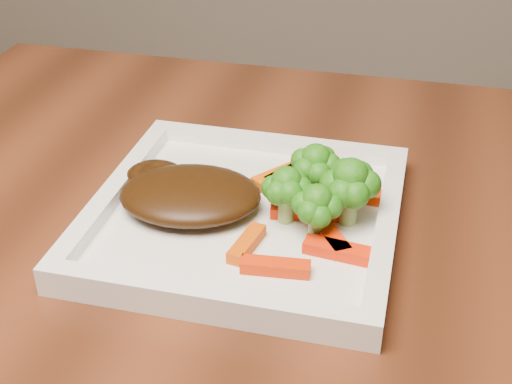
# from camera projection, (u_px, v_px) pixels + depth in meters

# --- Properties ---
(plate) EXTENTS (0.27, 0.27, 0.01)m
(plate) POSITION_uv_depth(u_px,v_px,m) (245.00, 220.00, 0.65)
(plate) COLOR white
(plate) RESTS_ON dining_table
(steak) EXTENTS (0.14, 0.12, 0.03)m
(steak) POSITION_uv_depth(u_px,v_px,m) (190.00, 195.00, 0.64)
(steak) COLOR #341B07
(steak) RESTS_ON plate
(broccoli_0) EXTENTS (0.05, 0.05, 0.07)m
(broccoli_0) POSITION_uv_depth(u_px,v_px,m) (316.00, 165.00, 0.65)
(broccoli_0) COLOR #3C7112
(broccoli_0) RESTS_ON plate
(broccoli_1) EXTENTS (0.06, 0.06, 0.06)m
(broccoli_1) POSITION_uv_depth(u_px,v_px,m) (350.00, 191.00, 0.62)
(broccoli_1) COLOR #2D6010
(broccoli_1) RESTS_ON plate
(broccoli_2) EXTENTS (0.06, 0.06, 0.06)m
(broccoli_2) POSITION_uv_depth(u_px,v_px,m) (317.00, 208.00, 0.60)
(broccoli_2) COLOR #147815
(broccoli_2) RESTS_ON plate
(broccoli_3) EXTENTS (0.06, 0.06, 0.06)m
(broccoli_3) POSITION_uv_depth(u_px,v_px,m) (286.00, 191.00, 0.62)
(broccoli_3) COLOR #1F7513
(broccoli_3) RESTS_ON plate
(carrot_0) EXTENTS (0.06, 0.02, 0.01)m
(carrot_0) POSITION_uv_depth(u_px,v_px,m) (275.00, 267.00, 0.57)
(carrot_0) COLOR red
(carrot_0) RESTS_ON plate
(carrot_1) EXTENTS (0.06, 0.02, 0.01)m
(carrot_1) POSITION_uv_depth(u_px,v_px,m) (341.00, 251.00, 0.59)
(carrot_1) COLOR red
(carrot_1) RESTS_ON plate
(carrot_2) EXTENTS (0.02, 0.05, 0.01)m
(carrot_2) POSITION_uv_depth(u_px,v_px,m) (247.00, 244.00, 0.60)
(carrot_2) COLOR #CE4603
(carrot_2) RESTS_ON plate
(carrot_3) EXTENTS (0.06, 0.02, 0.01)m
(carrot_3) POSITION_uv_depth(u_px,v_px,m) (365.00, 195.00, 0.66)
(carrot_3) COLOR #E93103
(carrot_3) RESTS_ON plate
(carrot_4) EXTENTS (0.05, 0.06, 0.01)m
(carrot_4) POSITION_uv_depth(u_px,v_px,m) (279.00, 176.00, 0.69)
(carrot_4) COLOR #DA5503
(carrot_4) RESTS_ON plate
(carrot_5) EXTENTS (0.05, 0.06, 0.01)m
(carrot_5) POSITION_uv_depth(u_px,v_px,m) (329.00, 235.00, 0.61)
(carrot_5) COLOR #FF2A04
(carrot_5) RESTS_ON plate
(carrot_6) EXTENTS (0.07, 0.03, 0.01)m
(carrot_6) POSITION_uv_depth(u_px,v_px,m) (306.00, 211.00, 0.64)
(carrot_6) COLOR red
(carrot_6) RESTS_ON plate
(carrot_7) EXTENTS (0.04, 0.05, 0.01)m
(carrot_7) POSITION_uv_depth(u_px,v_px,m) (286.00, 175.00, 0.69)
(carrot_7) COLOR red
(carrot_7) RESTS_ON plate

